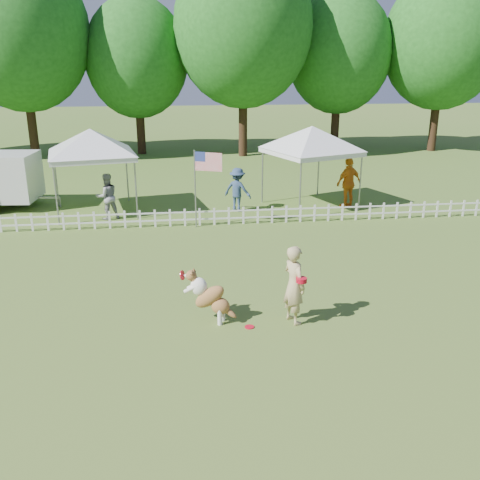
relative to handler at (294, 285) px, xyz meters
The scene contains 16 objects.
ground 1.68m from the handler, 165.18° to the left, with size 120.00×120.00×0.00m, color #3E6B22.
picket_fence 7.52m from the handler, 100.69° to the left, with size 22.00×0.08×0.60m, color silver, non-canonical shape.
handler is the anchor object (origin of this frame).
dog 1.79m from the handler, behind, with size 1.10×0.37×1.14m, color brown, non-canonical shape.
frisbee_on_turf 1.29m from the handler, behind, with size 0.20×0.20×0.02m, color red.
canopy_tent_left 10.97m from the handler, 119.31° to the left, with size 2.90×2.90×3.00m, color silver, non-canonical shape.
canopy_tent_right 9.85m from the handler, 74.12° to the left, with size 2.89×2.89×2.99m, color silver, non-canonical shape.
flag_pole 7.44m from the handler, 103.75° to the left, with size 1.00×0.10×2.60m, color gray, non-canonical shape.
spectator_a 9.82m from the handler, 119.37° to the left, with size 0.79×0.62×1.63m, color gray.
spectator_b 9.09m from the handler, 90.90° to the left, with size 1.05×0.60×1.62m, color navy.
spectator_c 9.96m from the handler, 65.73° to the left, with size 1.12×0.47×1.91m, color orange.
tree_left 24.75m from the handler, 115.41° to the left, with size 7.40×7.40×12.00m, color #1B5418, non-canonical shape.
tree_center_left 23.63m from the handler, 100.87° to the left, with size 6.00×6.00×9.80m, color #1B5418, non-canonical shape.
tree_center_right 22.11m from the handler, 85.69° to the left, with size 7.60×7.60×12.60m, color #1B5418, non-canonical shape.
tree_right 24.49m from the handler, 71.59° to the left, with size 6.20×6.20×10.40m, color #1B5418, non-canonical shape.
tree_far_right 26.21m from the handler, 58.10° to the left, with size 7.00×7.00×11.40m, color #1B5418, non-canonical shape.
Camera 1 is at (-0.98, -10.49, 5.30)m, focal length 40.00 mm.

